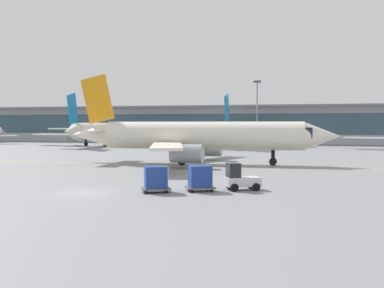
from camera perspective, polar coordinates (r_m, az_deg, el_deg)
ground_plane at (r=36.98m, az=-12.18°, el=-5.61°), size 400.00×400.00×0.00m
taxiway_centreline_stripe at (r=59.85m, az=0.76°, el=-2.48°), size 109.94×4.38×0.01m
terminal_concourse at (r=126.67m, az=7.89°, el=2.32°), size 225.05×11.00×9.60m
gate_airplane_1 at (r=113.42m, az=-10.84°, el=1.51°), size 31.58×34.07×11.28m
gate_airplane_2 at (r=107.84m, az=5.10°, el=1.44°), size 30.55×32.87×10.89m
taxiing_regional_jet at (r=61.68m, az=0.83°, el=0.89°), size 34.89×32.46×11.57m
baggage_tug at (r=37.88m, az=5.58°, el=-4.01°), size 2.95×2.48×2.10m
cargo_dolly_lead at (r=37.09m, az=0.93°, el=-3.89°), size 2.60×2.37×1.94m
cargo_dolly_trailing at (r=36.54m, az=-4.23°, el=-3.99°), size 2.60×2.37×1.94m
apron_light_mast_1 at (r=119.03m, az=7.56°, el=3.97°), size 1.80×0.36×15.33m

